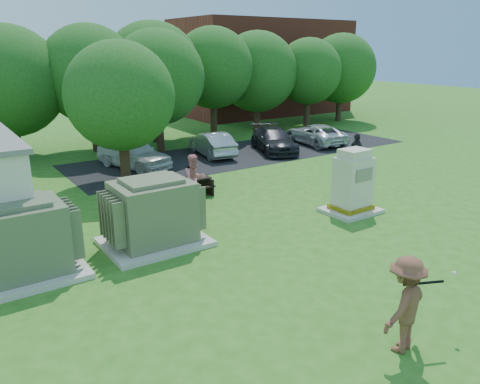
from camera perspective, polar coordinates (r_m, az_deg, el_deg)
ground at (r=12.60m, az=10.44°, el=-10.16°), size 120.00×120.00×0.00m
brick_building at (r=43.52m, az=2.67°, el=14.95°), size 15.00×8.00×8.00m
parking_strip at (r=26.71m, az=0.97°, el=4.86°), size 20.00×6.00×0.01m
transformer_left at (r=13.30m, az=-25.29°, el=-5.51°), size 3.00×2.40×2.07m
transformer_right at (r=14.21m, az=-10.54°, el=-2.66°), size 3.00×2.40×2.07m
generator_cabinet at (r=17.19m, az=13.55°, el=0.82°), size 1.91×1.56×2.33m
picnic_table at (r=18.87m, az=-6.12°, el=0.86°), size 1.67×1.25×0.71m
batter at (r=9.80m, az=19.44°, el=-12.82°), size 1.41×0.98×1.98m
person_at_picnic at (r=17.70m, az=-5.59°, el=1.52°), size 0.98×0.79×1.93m
person_walking_right at (r=23.33m, az=13.96°, el=4.78°), size 0.67×1.13×1.80m
car_white at (r=23.72m, az=-12.82°, el=4.63°), size 2.91×4.60×1.46m
car_silver_a at (r=25.88m, az=-3.44°, el=5.90°), size 1.98×4.16×1.32m
car_dark at (r=26.95m, az=4.16°, el=6.36°), size 3.44×4.97×1.33m
car_silver_b at (r=29.32m, az=9.20°, el=6.98°), size 2.63×4.69×1.24m
batting_equipment at (r=10.09m, az=21.77°, el=-10.21°), size 1.48×0.40×0.10m
tree_row at (r=28.13m, az=-14.19°, el=13.52°), size 41.30×13.30×7.30m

